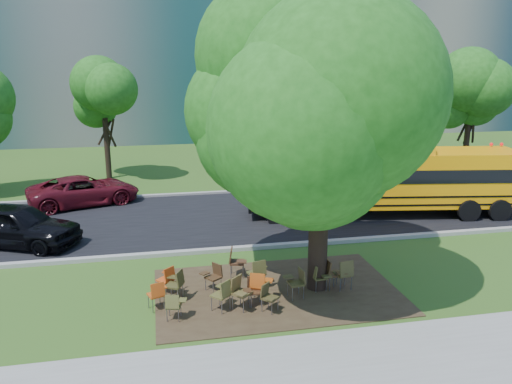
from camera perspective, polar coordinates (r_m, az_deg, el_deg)
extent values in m
plane|color=#2F591B|center=(15.15, -1.81, -10.81)|extent=(160.00, 160.00, 0.00)
cube|color=#382819|center=(14.89, 2.39, -11.23)|extent=(7.00, 4.50, 0.03)
cube|color=black|center=(21.62, -4.97, -2.96)|extent=(80.00, 8.00, 0.04)
cube|color=gray|center=(17.85, -3.46, -6.57)|extent=(80.00, 0.25, 0.14)
cube|color=gray|center=(25.53, -6.04, -0.15)|extent=(80.00, 0.25, 0.14)
cube|color=slate|center=(50.06, -19.10, 18.87)|extent=(38.00, 16.00, 22.00)
cube|color=gray|center=(58.15, 16.41, 19.82)|extent=(30.00, 16.00, 25.00)
cylinder|color=black|center=(30.01, -16.64, 4.79)|extent=(0.32, 0.32, 3.50)
sphere|color=#1D5814|center=(29.73, -16.99, 9.48)|extent=(4.80, 4.80, 4.80)
cylinder|color=black|center=(29.70, 8.90, 5.80)|extent=(0.38, 0.38, 4.20)
sphere|color=#1D5814|center=(29.41, 9.13, 11.47)|extent=(5.60, 5.60, 5.60)
cylinder|color=black|center=(32.54, 22.89, 5.05)|extent=(0.34, 0.34, 3.60)
sphere|color=#1D5814|center=(32.28, 23.34, 9.52)|extent=(5.00, 5.00, 5.00)
cylinder|color=black|center=(14.39, 7.18, -3.12)|extent=(0.56, 0.56, 4.29)
sphere|color=#1D5814|center=(13.77, 7.61, 9.79)|extent=(7.20, 7.20, 7.20)
cube|color=#FF9D08|center=(22.57, 15.90, 1.63)|extent=(10.64, 3.99, 2.31)
cube|color=black|center=(22.61, 16.63, 2.28)|extent=(10.08, 3.93, 0.57)
cube|color=#FF9D08|center=(21.66, 1.05, -0.33)|extent=(1.54, 2.25, 0.90)
cube|color=black|center=(22.71, 15.80, 0.18)|extent=(10.66, 4.02, 0.08)
cube|color=black|center=(22.79, 15.74, -0.67)|extent=(10.66, 4.02, 0.08)
cylinder|color=black|center=(20.68, 2.36, -2.42)|extent=(0.98, 0.43, 0.94)
cylinder|color=black|center=(22.94, 1.88, -0.71)|extent=(0.98, 0.43, 0.94)
cylinder|color=black|center=(22.82, 23.15, -1.98)|extent=(0.98, 0.43, 0.94)
cylinder|color=black|center=(24.89, 20.88, -0.46)|extent=(0.98, 0.43, 0.94)
cylinder|color=black|center=(23.42, 26.08, -1.90)|extent=(0.98, 0.43, 0.94)
cylinder|color=black|center=(25.44, 23.62, -0.42)|extent=(0.98, 0.43, 0.94)
cube|color=#C54D15|center=(13.98, -11.37, -11.43)|extent=(0.51, 0.50, 0.05)
cube|color=#C54D15|center=(13.74, -11.16, -10.92)|extent=(0.39, 0.22, 0.38)
cube|color=#C54D15|center=(14.11, -10.71, -10.62)|extent=(0.29, 0.32, 0.03)
cylinder|color=slate|center=(14.16, -12.19, -12.08)|extent=(0.02, 0.02, 0.43)
cylinder|color=slate|center=(13.98, -10.45, -12.35)|extent=(0.02, 0.02, 0.43)
cube|color=brown|center=(13.37, -9.39, -12.71)|extent=(0.45, 0.44, 0.04)
cube|color=brown|center=(13.14, -9.57, -12.27)|extent=(0.37, 0.17, 0.36)
cube|color=brown|center=(13.39, -8.39, -12.12)|extent=(0.25, 0.29, 0.03)
cylinder|color=slate|center=(13.62, -9.86, -13.14)|extent=(0.02, 0.02, 0.40)
cylinder|color=slate|center=(13.30, -8.84, -13.81)|extent=(0.02, 0.02, 0.40)
cube|color=brown|center=(13.64, -4.06, -11.67)|extent=(0.60, 0.60, 0.05)
cube|color=brown|center=(13.44, -3.45, -11.01)|extent=(0.37, 0.36, 0.41)
cube|color=brown|center=(13.84, -3.89, -10.69)|extent=(0.36, 0.37, 0.03)
cylinder|color=slate|center=(13.72, -5.10, -12.61)|extent=(0.02, 0.02, 0.46)
cylinder|color=slate|center=(13.77, -2.99, -12.47)|extent=(0.02, 0.02, 0.46)
cube|color=#402717|center=(13.91, -0.14, -11.30)|extent=(0.41, 0.39, 0.05)
cube|color=#402717|center=(13.97, -0.23, -10.25)|extent=(0.38, 0.11, 0.37)
cube|color=#402717|center=(13.72, -1.00, -11.17)|extent=(0.22, 0.27, 0.03)
cylinder|color=slate|center=(13.88, 0.62, -12.32)|extent=(0.02, 0.02, 0.42)
cylinder|color=slate|center=(14.12, -0.88, -11.83)|extent=(0.02, 0.02, 0.42)
cube|color=#AD4812|center=(14.11, 0.33, -10.67)|extent=(0.57, 0.56, 0.05)
cube|color=#AD4812|center=(13.85, 0.16, -10.13)|extent=(0.42, 0.26, 0.42)
cube|color=#AD4812|center=(14.14, 1.47, -10.05)|extent=(0.33, 0.36, 0.03)
cylinder|color=slate|center=(14.40, -0.22, -11.16)|extent=(0.03, 0.03, 0.47)
cylinder|color=slate|center=(14.02, 0.90, -11.91)|extent=(0.03, 0.03, 0.47)
cube|color=#413A1C|center=(13.58, 1.62, -12.02)|extent=(0.53, 0.53, 0.05)
cube|color=#413A1C|center=(13.57, 1.02, -11.09)|extent=(0.32, 0.32, 0.37)
cube|color=#413A1C|center=(13.30, 1.58, -12.09)|extent=(0.32, 0.32, 0.03)
cylinder|color=slate|center=(13.71, 2.53, -12.71)|extent=(0.02, 0.02, 0.41)
cylinder|color=slate|center=(13.63, 0.69, -12.88)|extent=(0.02, 0.02, 0.41)
cube|color=#413A1C|center=(14.34, 4.57, -10.37)|extent=(0.46, 0.47, 0.05)
cube|color=#413A1C|center=(14.32, 5.26, -9.45)|extent=(0.15, 0.41, 0.41)
cube|color=#413A1C|center=(14.44, 3.67, -9.64)|extent=(0.31, 0.26, 0.03)
cylinder|color=slate|center=(14.23, 4.18, -11.57)|extent=(0.02, 0.02, 0.45)
cylinder|color=slate|center=(14.64, 4.91, -10.81)|extent=(0.02, 0.02, 0.45)
cube|color=#4D4A21|center=(14.86, 7.23, -9.64)|extent=(0.41, 0.43, 0.05)
cube|color=#4D4A21|center=(14.71, 6.64, -8.99)|extent=(0.12, 0.38, 0.38)
cube|color=#4D4A21|center=(14.68, 8.08, -9.50)|extent=(0.28, 0.23, 0.03)
cylinder|color=slate|center=(15.14, 7.52, -10.06)|extent=(0.02, 0.02, 0.43)
cylinder|color=slate|center=(14.76, 6.88, -10.72)|extent=(0.02, 0.02, 0.43)
cube|color=#413E1C|center=(14.33, -9.34, -10.47)|extent=(0.57, 0.58, 0.05)
cube|color=#413E1C|center=(14.17, -8.67, -9.72)|extent=(0.27, 0.42, 0.42)
cube|color=#413E1C|center=(14.55, -9.49, -9.55)|extent=(0.36, 0.34, 0.03)
cylinder|color=slate|center=(14.36, -10.25, -11.50)|extent=(0.03, 0.03, 0.47)
cylinder|color=slate|center=(14.51, -8.36, -11.12)|extent=(0.03, 0.03, 0.47)
cube|color=#402A17|center=(14.78, -4.91, -9.72)|extent=(0.54, 0.54, 0.05)
cube|color=#402A17|center=(14.81, -4.45, -8.79)|extent=(0.30, 0.36, 0.38)
cube|color=#402A17|center=(14.81, -5.91, -9.22)|extent=(0.34, 0.32, 0.03)
cylinder|color=slate|center=(14.66, -4.93, -10.83)|extent=(0.02, 0.02, 0.42)
cylinder|color=slate|center=(15.08, -4.87, -10.10)|extent=(0.02, 0.02, 0.42)
cube|color=#472B19|center=(15.64, -2.16, -8.02)|extent=(0.53, 0.54, 0.05)
cube|color=#472B19|center=(15.56, -2.90, -7.19)|extent=(0.20, 0.45, 0.44)
cube|color=#472B19|center=(15.34, -1.65, -7.94)|extent=(0.35, 0.30, 0.03)
cylinder|color=slate|center=(15.89, -1.44, -8.59)|extent=(0.03, 0.03, 0.49)
cylinder|color=slate|center=(15.57, -2.88, -9.10)|extent=(0.03, 0.03, 0.49)
cube|color=#504D22|center=(14.86, 0.03, -9.28)|extent=(0.55, 0.54, 0.05)
cube|color=#504D22|center=(14.61, 0.39, -8.69)|extent=(0.44, 0.22, 0.43)
cube|color=#504D22|center=(15.04, 0.65, -8.44)|extent=(0.31, 0.36, 0.03)
cylinder|color=slate|center=(15.03, -0.93, -10.00)|extent=(0.03, 0.03, 0.49)
cylinder|color=slate|center=(14.89, 1.00, -10.25)|extent=(0.03, 0.03, 0.49)
cube|color=#3F2C16|center=(15.04, 8.83, -9.22)|extent=(0.43, 0.45, 0.05)
cube|color=#3F2C16|center=(14.88, 8.18, -8.49)|extent=(0.11, 0.42, 0.42)
cube|color=#3F2C16|center=(14.83, 9.74, -9.08)|extent=(0.30, 0.24, 0.03)
cylinder|color=slate|center=(15.34, 9.17, -9.69)|extent=(0.03, 0.03, 0.47)
cylinder|color=slate|center=(14.92, 8.40, -10.39)|extent=(0.03, 0.03, 0.47)
cube|color=#48411F|center=(15.02, 9.91, -9.20)|extent=(0.52, 0.51, 0.05)
cube|color=#48411F|center=(14.77, 10.34, -8.62)|extent=(0.45, 0.17, 0.44)
cube|color=#48411F|center=(15.22, 10.50, -8.37)|extent=(0.29, 0.34, 0.03)
cylinder|color=slate|center=(15.18, 8.89, -9.91)|extent=(0.03, 0.03, 0.49)
cylinder|color=slate|center=(15.07, 10.85, -10.20)|extent=(0.03, 0.03, 0.49)
cube|color=#C94615|center=(14.80, -10.30, -9.83)|extent=(0.56, 0.56, 0.05)
cube|color=#C94615|center=(14.59, -9.85, -9.25)|extent=(0.35, 0.33, 0.39)
cube|color=#C94615|center=(14.99, -10.05, -9.01)|extent=(0.34, 0.34, 0.03)
cylinder|color=slate|center=(14.89, -11.18, -10.63)|extent=(0.02, 0.02, 0.44)
cylinder|color=slate|center=(14.88, -9.35, -10.57)|extent=(0.02, 0.02, 0.44)
cube|color=brown|center=(13.67, -1.63, -11.48)|extent=(0.62, 0.62, 0.05)
cube|color=brown|center=(13.68, -2.30, -10.39)|extent=(0.38, 0.37, 0.43)
cube|color=brown|center=(13.35, -1.77, -11.54)|extent=(0.38, 0.38, 0.03)
cylinder|color=slate|center=(13.82, -0.54, -12.30)|extent=(0.03, 0.03, 0.48)
cylinder|color=slate|center=(13.75, -2.71, -12.47)|extent=(0.03, 0.03, 0.48)
imported|color=black|center=(20.11, -25.70, -3.43)|extent=(4.98, 3.59, 1.58)
imported|color=#510D17|center=(24.76, -19.04, 0.16)|extent=(5.50, 3.82, 1.39)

